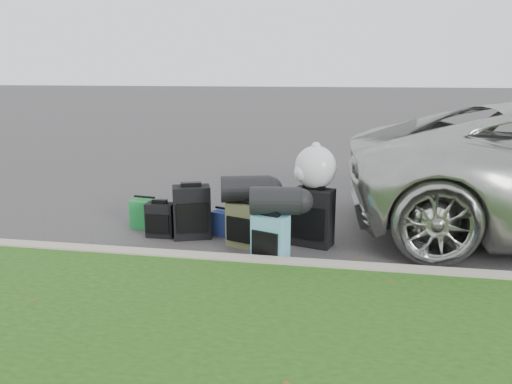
% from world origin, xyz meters
% --- Properties ---
extents(ground, '(120.00, 120.00, 0.00)m').
position_xyz_m(ground, '(0.00, 0.00, 0.00)').
color(ground, '#383535').
rests_on(ground, ground).
extents(curb, '(120.00, 0.18, 0.15)m').
position_xyz_m(curb, '(0.00, -1.00, 0.07)').
color(curb, '#9E937F').
rests_on(curb, ground).
extents(suitcase_small_black, '(0.35, 0.20, 0.43)m').
position_xyz_m(suitcase_small_black, '(-1.25, -0.10, 0.21)').
color(suitcase_small_black, black).
rests_on(suitcase_small_black, ground).
extents(suitcase_large_black_left, '(0.52, 0.41, 0.65)m').
position_xyz_m(suitcase_large_black_left, '(-0.86, -0.06, 0.33)').
color(suitcase_large_black_left, black).
rests_on(suitcase_large_black_left, ground).
extents(suitcase_olive, '(0.44, 0.36, 0.53)m').
position_xyz_m(suitcase_olive, '(-0.16, -0.26, 0.26)').
color(suitcase_olive, '#48492C').
rests_on(suitcase_olive, ground).
extents(suitcase_teal, '(0.42, 0.34, 0.53)m').
position_xyz_m(suitcase_teal, '(0.22, -0.73, 0.26)').
color(suitcase_teal, teal).
rests_on(suitcase_teal, ground).
extents(suitcase_large_black_right, '(0.51, 0.39, 0.68)m').
position_xyz_m(suitcase_large_black_right, '(0.63, -0.08, 0.34)').
color(suitcase_large_black_right, black).
rests_on(suitcase_large_black_right, ground).
extents(tote_green, '(0.36, 0.30, 0.37)m').
position_xyz_m(tote_green, '(-1.59, 0.23, 0.19)').
color(tote_green, '#1B7A33').
rests_on(tote_green, ground).
extents(tote_navy, '(0.34, 0.30, 0.30)m').
position_xyz_m(tote_navy, '(-0.49, 0.12, 0.15)').
color(tote_navy, navy).
rests_on(tote_navy, ground).
extents(duffel_left, '(0.64, 0.45, 0.31)m').
position_xyz_m(duffel_left, '(-0.15, -0.20, 0.68)').
color(duffel_left, black).
rests_on(duffel_left, suitcase_olive).
extents(duffel_right, '(0.57, 0.36, 0.30)m').
position_xyz_m(duffel_right, '(0.26, -0.67, 0.68)').
color(duffel_right, black).
rests_on(duffel_right, suitcase_teal).
extents(trash_bag, '(0.49, 0.49, 0.49)m').
position_xyz_m(trash_bag, '(0.64, -0.01, 0.93)').
color(trash_bag, silver).
rests_on(trash_bag, suitcase_large_black_right).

